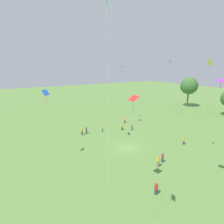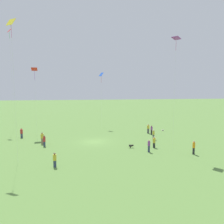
{
  "view_description": "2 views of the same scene",
  "coord_description": "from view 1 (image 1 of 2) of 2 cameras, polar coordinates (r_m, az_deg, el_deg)",
  "views": [
    {
      "loc": [
        25.94,
        -19.36,
        15.85
      ],
      "look_at": [
        -5.25,
        -0.32,
        6.24
      ],
      "focal_mm": 28.0,
      "sensor_mm": 36.0,
      "label": 1
    },
    {
      "loc": [
        1.97,
        35.52,
        9.08
      ],
      "look_at": [
        -2.57,
        3.14,
        5.31
      ],
      "focal_mm": 35.0,
      "sensor_mm": 36.0,
      "label": 2
    }
  ],
  "objects": [
    {
      "name": "kite_3",
      "position": [
        29.27,
        -20.79,
        5.17
      ],
      "size": [
        1.1,
        1.24,
        12.29
      ],
      "rotation": [
        0.0,
        0.0,
        1.32
      ],
      "color": "blue",
      "rests_on": "ground_plane"
    },
    {
      "name": "kite_4",
      "position": [
        32.17,
        29.19,
        12.62
      ],
      "size": [
        1.19,
        1.08,
        16.83
      ],
      "rotation": [
        0.0,
        0.0,
        1.77
      ],
      "color": "yellow",
      "rests_on": "ground_plane"
    },
    {
      "name": "tree_0",
      "position": [
        76.01,
        23.87,
        7.8
      ],
      "size": [
        6.62,
        6.62,
        11.65
      ],
      "color": "brown",
      "rests_on": "ground_plane"
    },
    {
      "name": "ground_plane",
      "position": [
        36.04,
        4.88,
        -11.41
      ],
      "size": [
        240.0,
        240.0,
        0.0
      ],
      "primitive_type": "plane",
      "color": "#5B843D"
    },
    {
      "name": "person_3",
      "position": [
        44.86,
        6.51,
        -4.84
      ],
      "size": [
        0.5,
        0.5,
        1.77
      ],
      "rotation": [
        0.0,
        0.0,
        5.57
      ],
      "color": "#333D5B",
      "rests_on": "ground_plane"
    },
    {
      "name": "person_2",
      "position": [
        50.18,
        4.19,
        -2.57
      ],
      "size": [
        0.42,
        0.42,
        1.88
      ],
      "rotation": [
        0.0,
        0.0,
        4.43
      ],
      "color": "#232328",
      "rests_on": "ground_plane"
    },
    {
      "name": "dog_1",
      "position": [
        57.68,
        9.14,
        -1.05
      ],
      "size": [
        0.62,
        0.61,
        0.5
      ],
      "rotation": [
        0.0,
        0.0,
        0.8
      ],
      "color": "brown",
      "rests_on": "ground_plane"
    },
    {
      "name": "person_8",
      "position": [
        43.67,
        -3.17,
        -5.33
      ],
      "size": [
        0.35,
        0.35,
        1.73
      ],
      "rotation": [
        0.0,
        0.0,
        4.64
      ],
      "color": "#4C4C51",
      "rests_on": "ground_plane"
    },
    {
      "name": "picnic_bag_0",
      "position": [
        45.22,
        -13.86,
        -6.05
      ],
      "size": [
        0.4,
        0.19,
        0.27
      ],
      "rotation": [
        0.0,
        0.0,
        3.08
      ],
      "color": "beige",
      "rests_on": "ground_plane"
    },
    {
      "name": "kite_1",
      "position": [
        44.94,
        3.27,
        13.76
      ],
      "size": [
        1.44,
        1.44,
        15.89
      ],
      "rotation": [
        0.0,
        0.0,
        4.55
      ],
      "color": "purple",
      "rests_on": "ground_plane"
    },
    {
      "name": "person_1",
      "position": [
        44.82,
        3.29,
        -4.86
      ],
      "size": [
        0.57,
        0.57,
        1.68
      ],
      "rotation": [
        0.0,
        0.0,
        0.87
      ],
      "color": "#232328",
      "rests_on": "ground_plane"
    },
    {
      "name": "person_7",
      "position": [
        24.78,
        14.2,
        -23.03
      ],
      "size": [
        0.54,
        0.54,
        1.75
      ],
      "rotation": [
        0.0,
        0.0,
        3.36
      ],
      "color": "#333D5B",
      "rests_on": "ground_plane"
    },
    {
      "name": "person_9",
      "position": [
        42.22,
        -9.79,
        -6.24
      ],
      "size": [
        0.51,
        0.51,
        1.82
      ],
      "rotation": [
        0.0,
        0.0,
        4.58
      ],
      "color": "#4C4C51",
      "rests_on": "ground_plane"
    },
    {
      "name": "person_0",
      "position": [
        31.69,
        16.16,
        -14.11
      ],
      "size": [
        0.44,
        0.44,
        1.74
      ],
      "rotation": [
        0.0,
        0.0,
        3.36
      ],
      "color": "#333D5B",
      "rests_on": "ground_plane"
    },
    {
      "name": "person_6",
      "position": [
        39.69,
        22.41,
        -8.67
      ],
      "size": [
        0.53,
        0.53,
        1.69
      ],
      "rotation": [
        0.0,
        0.0,
        0.47
      ],
      "color": "#333D5B",
      "rests_on": "ground_plane"
    },
    {
      "name": "person_4",
      "position": [
        30.29,
        14.86,
        -15.35
      ],
      "size": [
        0.59,
        0.59,
        1.86
      ],
      "rotation": [
        0.0,
        0.0,
        3.44
      ],
      "color": "#847056",
      "rests_on": "ground_plane"
    },
    {
      "name": "kite_6",
      "position": [
        20.07,
        6.99,
        3.3
      ],
      "size": [
        1.16,
        1.05,
        12.63
      ],
      "rotation": [
        0.0,
        0.0,
        5.62
      ],
      "color": "red",
      "rests_on": "ground_plane"
    },
    {
      "name": "person_5",
      "position": [
        42.89,
        -8.35,
        -5.85
      ],
      "size": [
        0.53,
        0.53,
        1.77
      ],
      "rotation": [
        0.0,
        0.0,
        5.34
      ],
      "color": "#232328",
      "rests_on": "ground_plane"
    },
    {
      "name": "dog_0",
      "position": [
        42.17,
        5.43,
        -6.92
      ],
      "size": [
        0.73,
        0.4,
        0.51
      ],
      "rotation": [
        0.0,
        0.0,
        1.35
      ],
      "color": "black",
      "rests_on": "ground_plane"
    },
    {
      "name": "kite_9",
      "position": [
        23.69,
        31.82,
        6.75
      ],
      "size": [
        1.0,
        0.97,
        14.45
      ],
      "rotation": [
        0.0,
        0.0,
        5.82
      ],
      "color": "purple",
      "rests_on": "ground_plane"
    },
    {
      "name": "kite_5",
      "position": [
        54.95,
        18.37,
        14.53
      ],
      "size": [
        1.15,
        1.13,
        17.56
      ],
      "rotation": [
        0.0,
        0.0,
        1.62
      ],
      "color": "black",
      "rests_on": "ground_plane"
    }
  ]
}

